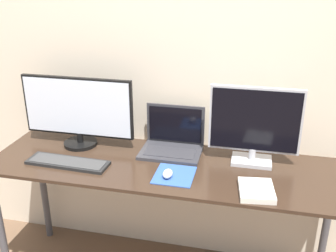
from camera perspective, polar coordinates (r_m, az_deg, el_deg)
The scene contains 9 objects.
wall_back at distance 2.23m, azimuth 1.68°, elevation 9.37°, with size 7.00×0.05×2.50m.
desk at distance 2.12m, azimuth -0.38°, elevation -7.96°, with size 1.88×0.57×0.78m.
monitor_left at distance 2.27m, azimuth -12.96°, elevation 2.17°, with size 0.65×0.19×0.40m.
monitor_right at distance 2.06m, azimuth 12.46°, elevation 0.14°, with size 0.47×0.15×0.41m.
laptop at distance 2.20m, azimuth 0.56°, elevation -2.11°, with size 0.33×0.24×0.25m.
keyboard at distance 2.14m, azimuth -14.33°, elevation -5.15°, with size 0.44×0.15×0.02m.
mousepad at distance 1.97m, azimuth 0.93°, elevation -7.13°, with size 0.20×0.21×0.00m.
mouse at distance 1.94m, azimuth -0.05°, elevation -6.94°, with size 0.05×0.08×0.04m.
book at distance 1.87m, azimuth 12.70°, elevation -9.10°, with size 0.18×0.21×0.03m.
Camera 1 is at (0.42, -1.49, 1.75)m, focal length 42.00 mm.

